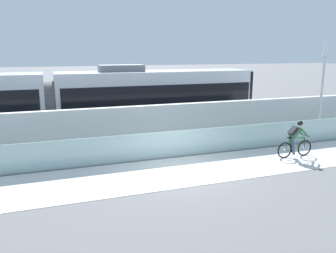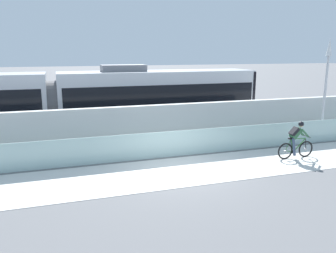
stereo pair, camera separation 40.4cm
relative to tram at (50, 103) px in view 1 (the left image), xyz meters
name	(u,v)px [view 1 (the left image)]	position (x,y,z in m)	size (l,w,h in m)	color
ground_plane	(184,171)	(4.69, -6.85, -1.89)	(200.00, 200.00, 0.00)	slate
bike_path_deck	(184,170)	(4.69, -6.85, -1.89)	(32.00, 3.20, 0.01)	silver
glass_parapet	(168,144)	(4.69, -5.00, -1.32)	(32.00, 0.05, 1.14)	silver
concrete_barrier_wall	(155,126)	(4.69, -3.20, -0.88)	(32.00, 0.36, 2.03)	silver
tram_rail_near	(142,135)	(4.69, -0.72, -1.89)	(32.00, 0.08, 0.01)	#595654
tram_rail_far	(136,129)	(4.69, 0.72, -1.89)	(32.00, 0.08, 0.01)	#595654
tram	(50,103)	(0.00, 0.00, 0.00)	(22.56, 2.54, 3.81)	silver
cyclist_on_bike	(295,139)	(9.89, -6.85, -1.09)	(1.77, 0.58, 1.61)	black
lamp_post_antenna	(323,76)	(13.16, -4.70, 1.40)	(0.28, 0.28, 5.20)	gray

